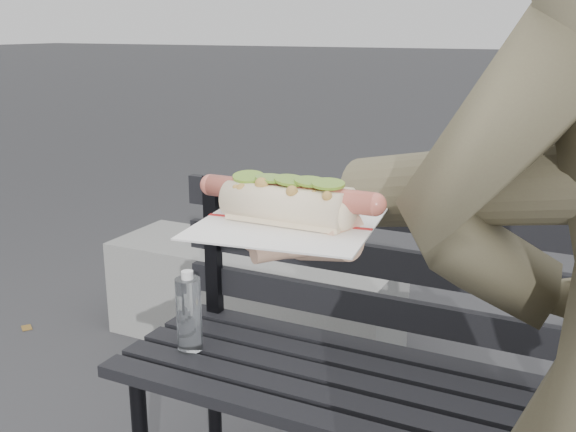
# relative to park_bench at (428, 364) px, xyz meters

# --- Properties ---
(park_bench) EXTENTS (1.50, 0.44, 0.88)m
(park_bench) POSITION_rel_park_bench_xyz_m (0.00, 0.00, 0.00)
(park_bench) COLOR black
(park_bench) RESTS_ON ground
(concrete_block) EXTENTS (1.20, 0.40, 0.40)m
(concrete_block) POSITION_rel_park_bench_xyz_m (-0.94, 0.85, -0.32)
(concrete_block) COLOR slate
(concrete_block) RESTS_ON ground
(held_hotdog) EXTENTS (0.63, 0.32, 0.20)m
(held_hotdog) POSITION_rel_park_bench_xyz_m (0.21, -0.68, 0.58)
(held_hotdog) COLOR brown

